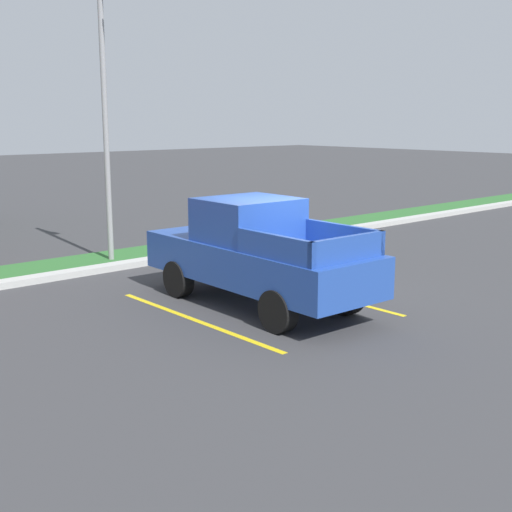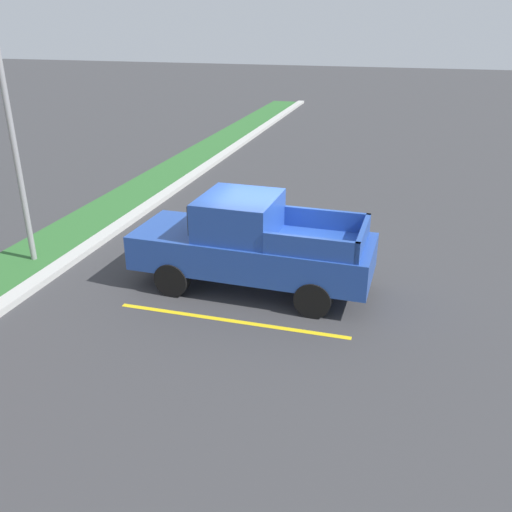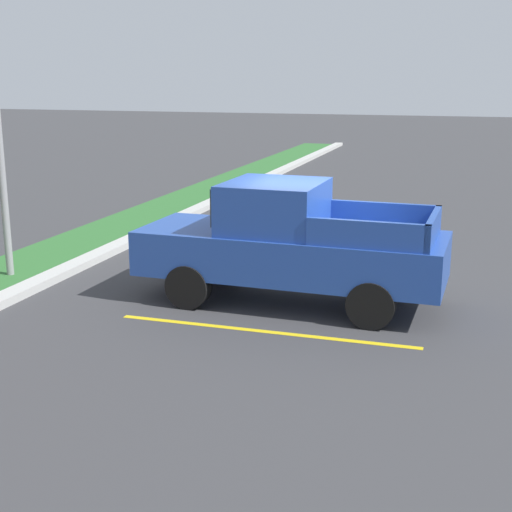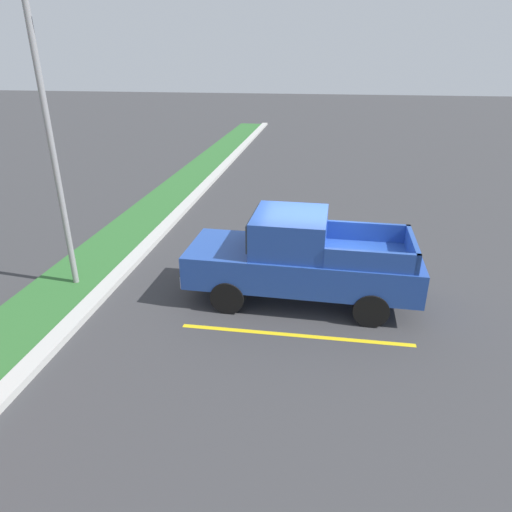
% 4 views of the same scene
% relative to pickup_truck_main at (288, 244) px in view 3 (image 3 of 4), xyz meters
% --- Properties ---
extents(ground_plane, '(120.00, 120.00, 0.00)m').
position_rel_pickup_truck_main_xyz_m(ground_plane, '(0.64, -0.32, -1.04)').
color(ground_plane, '#38383A').
extents(parking_line_near, '(0.12, 4.80, 0.01)m').
position_rel_pickup_truck_main_xyz_m(parking_line_near, '(-1.55, -0.05, -1.04)').
color(parking_line_near, yellow).
rests_on(parking_line_near, ground).
extents(parking_line_far, '(0.12, 4.80, 0.01)m').
position_rel_pickup_truck_main_xyz_m(parking_line_far, '(1.55, -0.05, -1.04)').
color(parking_line_far, yellow).
rests_on(parking_line_far, ground).
extents(curb_strip, '(56.00, 0.40, 0.15)m').
position_rel_pickup_truck_main_xyz_m(curb_strip, '(0.64, 4.68, -0.97)').
color(curb_strip, '#B2B2AD').
rests_on(curb_strip, ground).
extents(grass_median, '(56.00, 1.80, 0.06)m').
position_rel_pickup_truck_main_xyz_m(grass_median, '(0.64, 5.78, -1.01)').
color(grass_median, '#2D662D').
rests_on(grass_median, ground).
extents(pickup_truck_main, '(2.08, 5.27, 2.10)m').
position_rel_pickup_truck_main_xyz_m(pickup_truck_main, '(0.00, 0.00, 0.00)').
color(pickup_truck_main, black).
rests_on(pickup_truck_main, ground).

